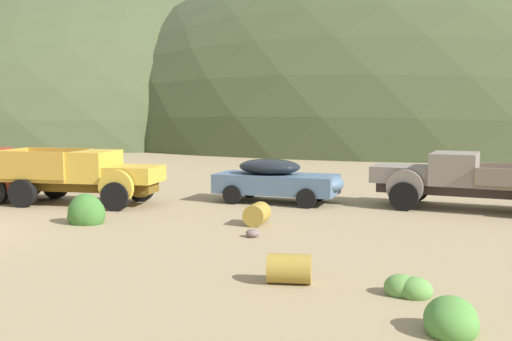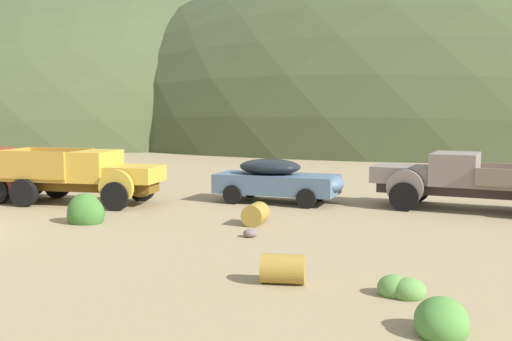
# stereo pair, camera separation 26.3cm
# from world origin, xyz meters

# --- Properties ---
(hill_distant) EXTENTS (73.67, 77.54, 38.17)m
(hill_distant) POSITION_xyz_m (-22.40, 64.84, 0.00)
(hill_distant) COLOR #424C2D
(hill_distant) RESTS_ON ground
(hill_far_right) EXTENTS (78.13, 65.52, 40.99)m
(hill_far_right) POSITION_xyz_m (17.84, 57.41, 0.00)
(hill_far_right) COLOR #424C2D
(hill_far_right) RESTS_ON ground
(truck_faded_yellow) EXTENTS (5.70, 2.55, 1.91)m
(truck_faded_yellow) POSITION_xyz_m (2.22, 5.89, 1.01)
(truck_faded_yellow) COLOR brown
(truck_faded_yellow) RESTS_ON ground
(car_chalk_blue) EXTENTS (4.81, 2.54, 1.57)m
(car_chalk_blue) POSITION_xyz_m (8.66, 7.43, 0.81)
(car_chalk_blue) COLOR slate
(car_chalk_blue) RESTS_ON ground
(truck_primer_gray) EXTENTS (6.82, 3.74, 1.89)m
(truck_primer_gray) POSITION_xyz_m (14.66, 7.07, 1.00)
(truck_primer_gray) COLOR #3D322D
(truck_primer_gray) RESTS_ON ground
(oil_drum_foreground) EXTENTS (0.85, 0.60, 0.57)m
(oil_drum_foreground) POSITION_xyz_m (10.08, -2.36, 0.28)
(oil_drum_foreground) COLOR olive
(oil_drum_foreground) RESTS_ON ground
(oil_drum_tipped) EXTENTS (0.72, 0.90, 0.63)m
(oil_drum_tipped) POSITION_xyz_m (8.53, 3.22, 0.31)
(oil_drum_tipped) COLOR olive
(oil_drum_tipped) RESTS_ON ground
(bush_lone_scrub) EXTENTS (0.80, 0.87, 0.70)m
(bush_lone_scrub) POSITION_xyz_m (12.73, -4.48, 0.18)
(bush_lone_scrub) COLOR #4C8438
(bush_lone_scrub) RESTS_ON ground
(bush_front_right) EXTENTS (0.85, 0.65, 0.48)m
(bush_front_right) POSITION_xyz_m (12.26, -2.76, 0.13)
(bush_front_right) COLOR #5B8E42
(bush_front_right) RESTS_ON ground
(bush_near_barrel) EXTENTS (1.20, 0.98, 1.14)m
(bush_near_barrel) POSITION_xyz_m (3.56, 2.62, 0.28)
(bush_near_barrel) COLOR #3D702D
(bush_near_barrel) RESTS_ON ground
(rock_flat) EXTENTS (0.37, 0.34, 0.22)m
(rock_flat) POSITION_xyz_m (8.69, 1.57, 0.10)
(rock_flat) COLOR #6F5D5A
(rock_flat) RESTS_ON ground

